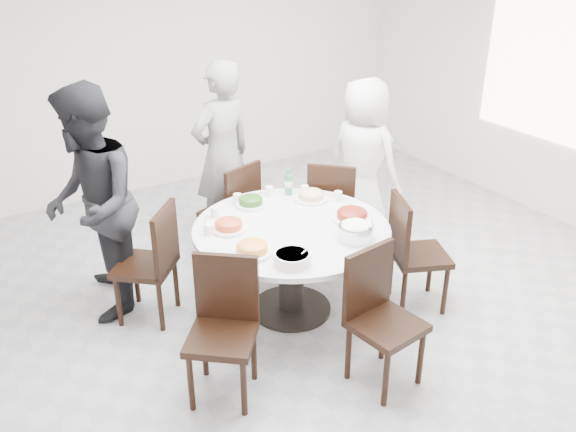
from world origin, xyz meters
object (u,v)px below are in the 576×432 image
chair_ne (333,207)px  soup_bowl (292,258)px  chair_nw (145,263)px  diner_right (363,161)px  chair_s (387,323)px  chair_n (229,211)px  chair_sw (221,335)px  diner_middle (223,156)px  diner_left (92,205)px  beverage_bottle (289,182)px  rice_bowl (355,233)px  chair_se (420,253)px  dining_table (291,269)px

chair_ne → soup_bowl: bearing=87.8°
chair_nw → diner_right: size_ratio=0.60×
chair_nw → soup_bowl: chair_nw is taller
chair_ne → chair_nw: same height
chair_nw → chair_s: 1.91m
chair_n → chair_nw: 1.10m
chair_sw → diner_middle: bearing=102.5°
chair_ne → chair_n: size_ratio=1.00×
chair_n → diner_middle: 0.54m
diner_right → chair_sw: bearing=104.8°
diner_left → beverage_bottle: (1.57, -0.28, -0.05)m
chair_sw → chair_s: bearing=14.6°
chair_n → diner_right: (1.30, -0.27, 0.32)m
diner_left → rice_bowl: diner_left is taller
diner_right → diner_left: diner_left is taller
beverage_bottle → diner_right: bearing=13.1°
chair_nw → chair_s: same height
chair_s → diner_middle: size_ratio=0.54×
chair_sw → rice_bowl: (1.18, 0.19, 0.33)m
chair_s → diner_middle: diner_middle is taller
chair_ne → rice_bowl: bearing=105.9°
chair_n → soup_bowl: (-0.26, -1.50, 0.31)m
chair_sw → diner_right: bearing=71.2°
chair_n → diner_left: (-1.24, -0.22, 0.44)m
chair_se → rice_bowl: size_ratio=3.72×
chair_sw → chair_se: size_ratio=1.00×
chair_se → beverage_bottle: 1.23m
diner_right → rice_bowl: size_ratio=6.19×
chair_n → soup_bowl: 1.56m
dining_table → diner_middle: diner_middle is taller
chair_sw → beverage_bottle: bearing=82.6°
chair_n → diner_middle: size_ratio=0.54×
chair_n → chair_s: size_ratio=1.00×
dining_table → chair_s: 1.05m
chair_n → diner_right: bearing=149.3°
beverage_bottle → soup_bowl: bearing=-120.2°
chair_se → chair_n: bearing=55.5°
diner_right → beverage_bottle: bearing=85.7°
diner_right → dining_table: bearing=103.5°
diner_left → chair_ne: bearing=100.3°
chair_s → rice_bowl: size_ratio=3.72×
chair_se → diner_left: diner_left is taller
chair_se → diner_middle: bearing=47.7°
chair_ne → chair_sw: bearing=78.7°
chair_ne → diner_right: diner_right is taller
chair_ne → chair_sw: (-1.72, -1.21, 0.00)m
dining_table → chair_n: size_ratio=1.58×
chair_s → chair_se: size_ratio=1.00×
chair_nw → rice_bowl: bearing=95.8°
soup_bowl → chair_se: bearing=0.8°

